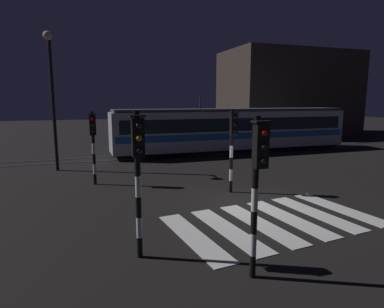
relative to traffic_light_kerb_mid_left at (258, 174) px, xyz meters
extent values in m
plane|color=black|center=(2.36, 4.72, -2.32)|extent=(120.00, 120.00, 0.00)
cube|color=#59595E|center=(2.36, 15.50, -2.31)|extent=(80.00, 0.12, 0.03)
cube|color=#59595E|center=(2.36, 16.94, -2.31)|extent=(80.00, 0.12, 0.03)
cube|color=silver|center=(-0.52, 2.52, -2.31)|extent=(1.09, 3.81, 0.02)
cube|color=silver|center=(0.63, 2.64, -2.31)|extent=(1.09, 3.81, 0.02)
cube|color=silver|center=(1.78, 2.76, -2.31)|extent=(1.09, 3.81, 0.02)
cube|color=silver|center=(2.93, 2.88, -2.31)|extent=(1.09, 3.81, 0.02)
cube|color=silver|center=(4.08, 3.01, -2.31)|extent=(1.09, 3.81, 0.02)
cube|color=silver|center=(5.23, 3.13, -2.31)|extent=(1.09, 3.81, 0.02)
cylinder|color=black|center=(0.00, 0.09, -2.07)|extent=(0.14, 0.14, 0.50)
cylinder|color=white|center=(0.00, 0.09, -1.57)|extent=(0.14, 0.14, 0.50)
cylinder|color=black|center=(0.00, 0.09, -1.06)|extent=(0.14, 0.14, 0.50)
cylinder|color=white|center=(0.00, 0.09, -0.56)|extent=(0.14, 0.14, 0.50)
cylinder|color=black|center=(0.00, 0.09, -0.06)|extent=(0.14, 0.14, 0.50)
cylinder|color=white|center=(0.00, 0.09, 0.44)|extent=(0.14, 0.14, 0.50)
cylinder|color=black|center=(0.00, 0.09, 0.95)|extent=(0.14, 0.14, 0.50)
cube|color=black|center=(0.00, -0.08, 0.60)|extent=(0.28, 0.20, 0.90)
sphere|color=red|center=(0.00, -0.19, 0.88)|extent=(0.14, 0.14, 0.14)
sphere|color=black|center=(0.00, -0.19, 0.60)|extent=(0.14, 0.14, 0.14)
sphere|color=black|center=(0.00, -0.19, 0.32)|extent=(0.14, 0.14, 0.14)
cube|color=black|center=(0.00, -0.08, 1.09)|extent=(0.36, 0.24, 0.04)
cylinder|color=black|center=(-2.84, 9.59, -2.08)|extent=(0.14, 0.14, 0.48)
cylinder|color=white|center=(-2.84, 9.59, -1.60)|extent=(0.14, 0.14, 0.48)
cylinder|color=black|center=(-2.84, 9.59, -1.13)|extent=(0.14, 0.14, 0.48)
cylinder|color=white|center=(-2.84, 9.59, -0.65)|extent=(0.14, 0.14, 0.48)
cylinder|color=black|center=(-2.84, 9.59, -0.17)|extent=(0.14, 0.14, 0.48)
cylinder|color=white|center=(-2.84, 9.59, 0.31)|extent=(0.14, 0.14, 0.48)
cylinder|color=black|center=(-2.84, 9.59, 0.79)|extent=(0.14, 0.14, 0.48)
cube|color=black|center=(-2.84, 9.42, 0.43)|extent=(0.28, 0.20, 0.90)
sphere|color=red|center=(-2.84, 9.31, 0.71)|extent=(0.14, 0.14, 0.14)
sphere|color=black|center=(-2.84, 9.31, 0.43)|extent=(0.14, 0.14, 0.14)
sphere|color=black|center=(-2.84, 9.31, 0.15)|extent=(0.14, 0.14, 0.14)
cube|color=black|center=(-2.84, 9.42, 0.92)|extent=(0.36, 0.24, 0.04)
cylinder|color=black|center=(2.50, 6.34, -2.07)|extent=(0.14, 0.14, 0.50)
cylinder|color=white|center=(2.50, 6.34, -1.58)|extent=(0.14, 0.14, 0.50)
cylinder|color=black|center=(2.50, 6.34, -1.08)|extent=(0.14, 0.14, 0.50)
cylinder|color=white|center=(2.50, 6.34, -0.58)|extent=(0.14, 0.14, 0.50)
cylinder|color=black|center=(2.50, 6.34, -0.09)|extent=(0.14, 0.14, 0.50)
cylinder|color=white|center=(2.50, 6.34, 0.41)|extent=(0.14, 0.14, 0.50)
cylinder|color=black|center=(2.50, 6.34, 0.91)|extent=(0.14, 0.14, 0.50)
cube|color=black|center=(2.50, 6.17, 0.55)|extent=(0.28, 0.20, 0.90)
sphere|color=black|center=(2.50, 6.06, 0.83)|extent=(0.14, 0.14, 0.14)
sphere|color=black|center=(2.50, 6.06, 0.55)|extent=(0.14, 0.14, 0.14)
sphere|color=black|center=(2.50, 6.06, 0.27)|extent=(0.14, 0.14, 0.14)
cube|color=black|center=(2.50, 6.17, 1.04)|extent=(0.36, 0.24, 0.04)
cylinder|color=black|center=(-2.16, 1.81, -2.06)|extent=(0.14, 0.14, 0.51)
cylinder|color=white|center=(-2.16, 1.81, -1.55)|extent=(0.14, 0.14, 0.51)
cylinder|color=black|center=(-2.16, 1.81, -1.04)|extent=(0.14, 0.14, 0.51)
cylinder|color=white|center=(-2.16, 1.81, -0.53)|extent=(0.14, 0.14, 0.51)
cylinder|color=black|center=(-2.16, 1.81, -0.01)|extent=(0.14, 0.14, 0.51)
cylinder|color=white|center=(-2.16, 1.81, 0.50)|extent=(0.14, 0.14, 0.51)
cylinder|color=black|center=(-2.16, 1.81, 1.01)|extent=(0.14, 0.14, 0.51)
cube|color=black|center=(-2.16, 1.64, 0.67)|extent=(0.28, 0.20, 0.90)
sphere|color=black|center=(-2.16, 1.53, 0.95)|extent=(0.14, 0.14, 0.14)
sphere|color=orange|center=(-2.16, 1.53, 0.67)|extent=(0.14, 0.14, 0.14)
sphere|color=black|center=(-2.16, 1.53, 0.39)|extent=(0.14, 0.14, 0.14)
cube|color=black|center=(-2.16, 1.64, 1.16)|extent=(0.36, 0.24, 0.04)
cylinder|color=black|center=(-4.65, 13.46, 1.27)|extent=(0.18, 0.18, 7.19)
cylinder|color=black|center=(-4.65, 13.01, 4.77)|extent=(0.10, 0.90, 0.10)
sphere|color=#F9E08C|center=(-4.65, 12.56, 4.69)|extent=(0.44, 0.44, 0.44)
cube|color=silver|center=(7.49, 16.22, -0.62)|extent=(17.97, 2.50, 2.70)
cube|color=blue|center=(7.49, 14.95, -0.97)|extent=(17.61, 0.04, 0.44)
cube|color=blue|center=(7.49, 17.49, -0.97)|extent=(17.61, 0.04, 0.44)
cube|color=black|center=(7.49, 14.95, -0.17)|extent=(17.07, 0.03, 0.90)
cube|color=#4C4C51|center=(7.49, 16.22, 0.83)|extent=(17.61, 2.30, 0.20)
cylinder|color=#262628|center=(4.80, 16.22, 1.33)|extent=(0.08, 0.08, 1.00)
cube|color=black|center=(12.44, 16.22, -2.15)|extent=(2.20, 2.00, 0.35)
cube|color=black|center=(2.55, 16.22, -2.15)|extent=(2.20, 2.00, 0.35)
sphere|color=#F9F2CC|center=(16.53, 16.22, -1.02)|extent=(0.24, 0.24, 0.24)
cube|color=#382D28|center=(19.15, 26.09, 2.25)|extent=(14.30, 8.00, 9.15)
camera|label=1|loc=(-3.42, -5.75, 1.49)|focal=30.61mm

